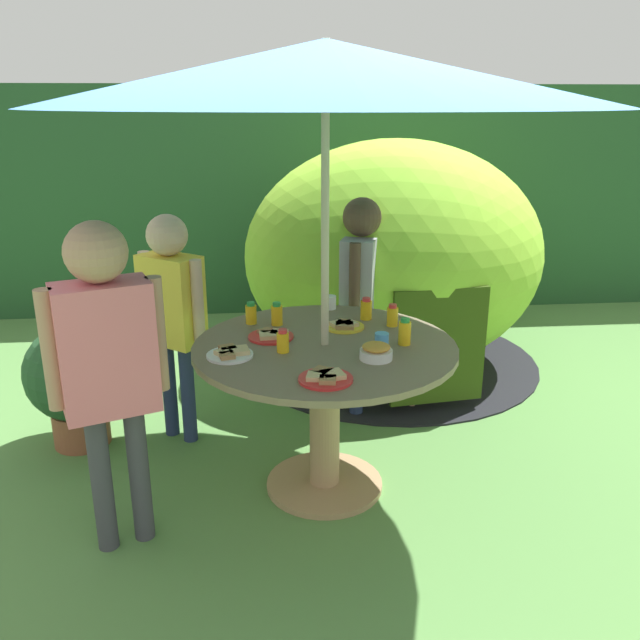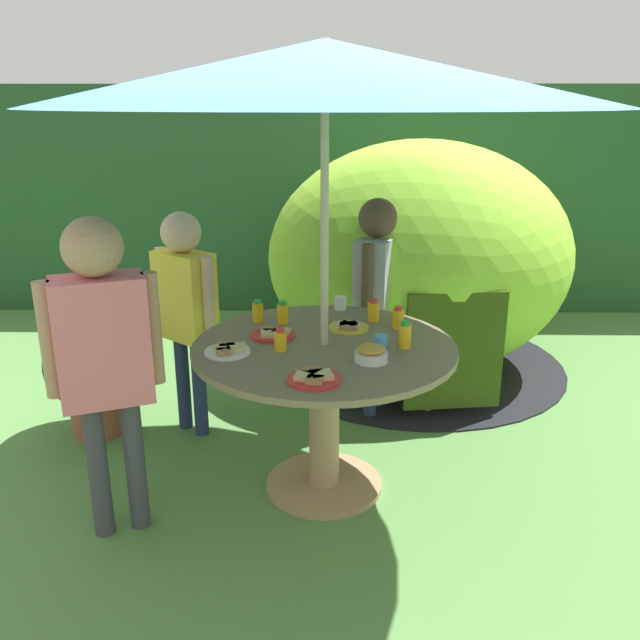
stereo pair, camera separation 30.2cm
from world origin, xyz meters
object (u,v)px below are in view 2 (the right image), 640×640
at_px(child_in_yellow_shirt, 185,296).
at_px(child_in_grey_shirt, 376,280).
at_px(juice_bottle_back_edge, 258,311).
at_px(juice_bottle_mid_right, 283,313).
at_px(patio_umbrella, 325,74).
at_px(plate_far_right, 349,326).
at_px(dome_tent, 419,258).
at_px(cup_near, 340,303).
at_px(juice_bottle_front_edge, 373,311).
at_px(wooden_chair, 415,312).
at_px(plate_far_left, 228,350).
at_px(juice_bottle_near_right, 398,318).
at_px(potted_plant, 93,368).
at_px(juice_bottle_near_left, 280,340).
at_px(plate_mid_left, 314,377).
at_px(juice_bottle_center_front, 405,335).
at_px(child_in_pink_shirt, 103,341).
at_px(cup_far, 381,342).
at_px(plate_center_back, 273,334).
at_px(garden_table, 324,384).

bearing_deg(child_in_yellow_shirt, child_in_grey_shirt, 51.28).
bearing_deg(juice_bottle_back_edge, juice_bottle_mid_right, -14.20).
height_order(patio_umbrella, plate_far_right, patio_umbrella).
height_order(dome_tent, child_in_yellow_shirt, dome_tent).
bearing_deg(cup_near, child_in_grey_shirt, 55.25).
bearing_deg(cup_near, patio_umbrella, -98.45).
xyz_separation_m(juice_bottle_front_edge, cup_near, (-0.17, 0.19, -0.02)).
bearing_deg(dome_tent, wooden_chair, -106.14).
xyz_separation_m(plate_far_left, juice_bottle_mid_right, (0.22, 0.41, 0.04)).
xyz_separation_m(child_in_yellow_shirt, plate_far_left, (0.34, -0.70, -0.04)).
bearing_deg(child_in_yellow_shirt, juice_bottle_near_right, 19.95).
relative_size(juice_bottle_back_edge, cup_near, 1.55).
xyz_separation_m(juice_bottle_near_right, cup_near, (-0.28, 0.31, -0.02)).
bearing_deg(potted_plant, patio_umbrella, -23.10).
distance_m(juice_bottle_near_left, juice_bottle_mid_right, 0.38).
bearing_deg(juice_bottle_near_right, juice_bottle_near_left, -150.76).
bearing_deg(juice_bottle_near_left, potted_plant, 150.13).
bearing_deg(juice_bottle_mid_right, cup_near, 39.52).
distance_m(juice_bottle_back_edge, cup_near, 0.47).
xyz_separation_m(plate_mid_left, juice_bottle_near_right, (0.40, 0.65, 0.04)).
distance_m(wooden_chair, plate_far_left, 1.66).
xyz_separation_m(potted_plant, cup_near, (1.39, -0.02, 0.40)).
bearing_deg(wooden_chair, juice_bottle_center_front, -73.87).
xyz_separation_m(child_in_pink_shirt, cup_far, (1.15, 0.29, -0.11)).
bearing_deg(plate_far_right, plate_center_back, -163.33).
distance_m(juice_bottle_near_right, juice_bottle_back_edge, 0.71).
relative_size(juice_bottle_mid_right, cup_far, 1.76).
relative_size(dome_tent, child_in_yellow_shirt, 1.87).
distance_m(patio_umbrella, child_in_yellow_shirt, 1.47).
xyz_separation_m(patio_umbrella, juice_bottle_center_front, (0.37, -0.03, -1.12)).
xyz_separation_m(dome_tent, plate_mid_left, (-0.68, -2.04, -0.02)).
relative_size(plate_far_left, cup_near, 2.84).
distance_m(plate_center_back, juice_bottle_near_left, 0.20).
bearing_deg(potted_plant, plate_mid_left, -37.38).
distance_m(plate_far_right, juice_bottle_back_edge, 0.48).
bearing_deg(juice_bottle_near_left, cup_near, 65.97).
height_order(potted_plant, plate_mid_left, plate_mid_left).
xyz_separation_m(plate_far_right, plate_center_back, (-0.36, -0.11, -0.00)).
bearing_deg(patio_umbrella, plate_center_back, 156.47).
distance_m(wooden_chair, plate_far_right, 1.10).
bearing_deg(plate_far_left, garden_table, 14.81).
bearing_deg(child_in_yellow_shirt, cup_near, 34.37).
bearing_deg(juice_bottle_mid_right, juice_bottle_near_left, -87.53).
bearing_deg(juice_bottle_near_left, juice_bottle_near_right, 29.24).
height_order(plate_mid_left, cup_far, cup_far).
bearing_deg(plate_far_right, wooden_chair, 64.88).
height_order(wooden_chair, cup_far, wooden_chair).
height_order(plate_far_left, plate_center_back, same).
bearing_deg(wooden_chair, garden_table, -90.00).
bearing_deg(patio_umbrella, juice_bottle_mid_right, 125.53).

